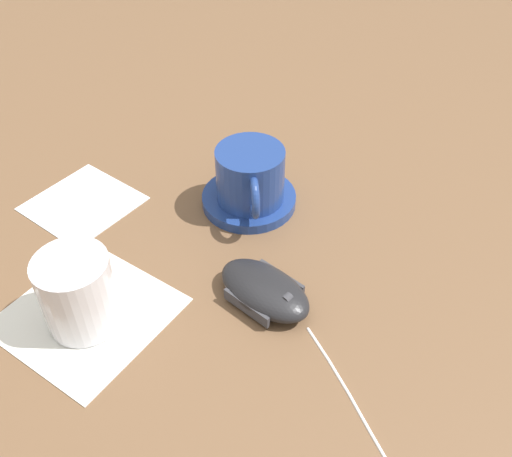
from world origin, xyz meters
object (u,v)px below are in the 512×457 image
(coffee_cup, at_px, (250,176))
(saucer, at_px, (249,199))
(computer_mouse, at_px, (265,290))
(drinking_glass, at_px, (78,292))

(coffee_cup, bearing_deg, saucer, -60.05)
(saucer, xyz_separation_m, computer_mouse, (-0.05, 0.16, 0.01))
(saucer, distance_m, coffee_cup, 0.04)
(coffee_cup, bearing_deg, computer_mouse, 107.99)
(saucer, bearing_deg, computer_mouse, 108.48)
(drinking_glass, bearing_deg, coffee_cup, -120.45)
(coffee_cup, height_order, computer_mouse, coffee_cup)
(computer_mouse, height_order, drinking_glass, drinking_glass)
(saucer, relative_size, drinking_glass, 1.42)
(coffee_cup, bearing_deg, drinking_glass, 59.55)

